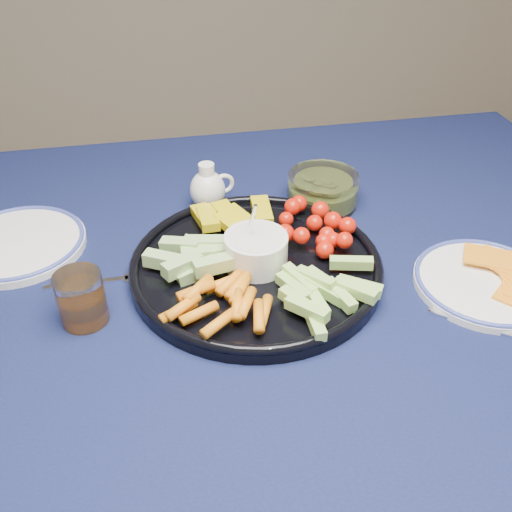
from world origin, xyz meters
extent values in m
cylinder|color=#51341B|center=(0.72, 0.42, 0.35)|extent=(0.07, 0.07, 0.70)
cube|color=#51341B|center=(0.00, 0.00, 0.72)|extent=(1.60, 1.00, 0.04)
cube|color=#0D1537|center=(0.00, 0.00, 0.74)|extent=(1.66, 1.06, 0.01)
cube|color=#0D1537|center=(0.00, 0.53, 0.60)|extent=(1.66, 0.01, 0.30)
cylinder|color=black|center=(0.10, -0.01, 0.75)|extent=(0.40, 0.40, 0.02)
torus|color=black|center=(0.10, -0.01, 0.77)|extent=(0.40, 0.40, 0.02)
cylinder|color=white|center=(0.10, -0.01, 0.79)|extent=(0.10, 0.10, 0.05)
cylinder|color=silver|center=(0.10, -0.01, 0.81)|extent=(0.09, 0.09, 0.01)
cylinder|color=white|center=(0.05, 0.21, 0.75)|extent=(0.05, 0.05, 0.01)
ellipsoid|color=white|center=(0.05, 0.21, 0.78)|extent=(0.07, 0.07, 0.08)
cylinder|color=white|center=(0.05, 0.21, 0.82)|extent=(0.03, 0.03, 0.03)
torus|color=white|center=(0.08, 0.21, 0.79)|extent=(0.04, 0.01, 0.04)
torus|color=#3A47A3|center=(0.05, 0.21, 0.81)|extent=(0.03, 0.03, 0.00)
cylinder|color=white|center=(0.26, 0.18, 0.78)|extent=(0.13, 0.13, 0.06)
cylinder|color=#59691E|center=(0.26, 0.18, 0.77)|extent=(0.11, 0.11, 0.03)
cylinder|color=white|center=(0.44, -0.11, 0.75)|extent=(0.22, 0.22, 0.01)
torus|color=#3A47A3|center=(0.44, -0.11, 0.76)|extent=(0.22, 0.22, 0.01)
cylinder|color=white|center=(-0.17, -0.07, 0.79)|extent=(0.07, 0.07, 0.08)
cylinder|color=#C37917|center=(-0.17, -0.07, 0.77)|extent=(0.06, 0.06, 0.04)
cube|color=silver|center=(-0.17, 0.02, 0.75)|extent=(0.13, 0.01, 0.00)
cube|color=silver|center=(-0.09, 0.02, 0.75)|extent=(0.03, 0.02, 0.00)
cube|color=silver|center=(0.39, -0.19, 0.75)|extent=(0.13, 0.10, 0.00)
cylinder|color=white|center=(-0.29, 0.14, 0.75)|extent=(0.23, 0.23, 0.01)
torus|color=#3A47A3|center=(-0.29, 0.14, 0.76)|extent=(0.22, 0.22, 0.01)
camera|label=1|loc=(-0.04, -0.72, 1.32)|focal=40.00mm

